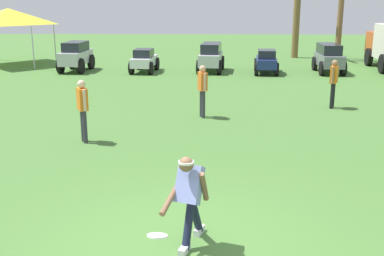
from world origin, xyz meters
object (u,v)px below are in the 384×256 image
object	(u,v)px
teammate_midfield	(334,79)
event_tent	(9,16)
teammate_near_sideline	(83,105)
parked_car_slot_b	(144,60)
teammate_deep	(203,86)
parked_car_slot_c	(211,56)
parked_car_slot_d	(266,61)
parked_car_slot_a	(76,56)
parked_car_slot_e	(329,57)
frisbee_thrower	(189,195)
frisbee_in_flight	(157,236)

from	to	relation	value
teammate_midfield	event_tent	distance (m)	17.44
teammate_near_sideline	teammate_midfield	size ratio (longest dim) A/B	1.00
parked_car_slot_b	teammate_deep	bearing A→B (deg)	-72.23
parked_car_slot_c	parked_car_slot_d	xyz separation A→B (m)	(2.59, -0.48, -0.16)
parked_car_slot_a	parked_car_slot_e	xyz separation A→B (m)	(12.03, -0.19, -0.02)
teammate_near_sideline	teammate_deep	size ratio (longest dim) A/B	1.00
frisbee_thrower	teammate_midfield	world-z (taller)	teammate_midfield
frisbee_thrower	parked_car_slot_a	size ratio (longest dim) A/B	0.58
frisbee_in_flight	parked_car_slot_d	size ratio (longest dim) A/B	0.14
frisbee_thrower	parked_car_slot_e	bearing A→B (deg)	69.93
parked_car_slot_a	parked_car_slot_e	distance (m)	12.03
teammate_midfield	parked_car_slot_a	xyz separation A→B (m)	(-10.33, 7.66, -0.20)
frisbee_in_flight	teammate_deep	size ratio (longest dim) A/B	0.21
parked_car_slot_d	parked_car_slot_e	distance (m)	2.97
frisbee_in_flight	event_tent	world-z (taller)	event_tent
frisbee_in_flight	parked_car_slot_c	world-z (taller)	parked_car_slot_c
teammate_near_sideline	parked_car_slot_a	bearing A→B (deg)	105.49
teammate_midfield	parked_car_slot_e	size ratio (longest dim) A/B	0.64
frisbee_thrower	parked_car_slot_c	distance (m)	16.77
parked_car_slot_c	parked_car_slot_e	distance (m)	5.55
frisbee_in_flight	event_tent	xyz separation A→B (m)	(-9.55, 19.48, 2.04)
frisbee_thrower	parked_car_slot_a	xyz separation A→B (m)	(-5.99, 16.71, -0.05)
frisbee_thrower	parked_car_slot_b	size ratio (longest dim) A/B	0.62
teammate_deep	teammate_midfield	bearing A→B (deg)	17.81
teammate_near_sideline	parked_car_slot_d	distance (m)	12.64
teammate_midfield	parked_car_slot_e	distance (m)	7.66
parked_car_slot_b	parked_car_slot_d	xyz separation A→B (m)	(5.76, -0.22, 0.00)
parked_car_slot_d	parked_car_slot_e	xyz separation A→B (m)	(2.96, 0.23, 0.16)
teammate_near_sideline	teammate_deep	xyz separation A→B (m)	(2.92, 2.61, 0.00)
parked_car_slot_c	teammate_midfield	bearing A→B (deg)	-63.53
parked_car_slot_b	parked_car_slot_e	bearing A→B (deg)	0.07
teammate_near_sideline	parked_car_slot_a	world-z (taller)	teammate_near_sideline
teammate_deep	parked_car_slot_d	bearing A→B (deg)	71.10
teammate_midfield	parked_car_slot_e	world-z (taller)	teammate_midfield
teammate_midfield	event_tent	world-z (taller)	event_tent
teammate_midfield	parked_car_slot_c	distance (m)	8.62
teammate_near_sideline	parked_car_slot_a	xyz separation A→B (m)	(-3.22, 11.61, -0.20)
parked_car_slot_c	teammate_deep	bearing A→B (deg)	-92.22
teammate_deep	parked_car_slot_c	bearing A→B (deg)	87.78
event_tent	frisbee_thrower	bearing A→B (deg)	-62.23
teammate_midfield	parked_car_slot_d	distance (m)	7.35
teammate_midfield	parked_car_slot_b	xyz separation A→B (m)	(-7.01, 7.45, -0.38)
parked_car_slot_d	parked_car_slot_b	bearing A→B (deg)	177.80
teammate_deep	parked_car_slot_c	size ratio (longest dim) A/B	0.63
teammate_midfield	frisbee_in_flight	bearing A→B (deg)	-116.24
parked_car_slot_e	event_tent	xyz separation A→B (m)	(-16.00, 2.40, 1.78)
parked_car_slot_b	parked_car_slot_d	bearing A→B (deg)	-2.20
frisbee_in_flight	teammate_near_sideline	size ratio (longest dim) A/B	0.21
parked_car_slot_e	frisbee_in_flight	bearing A→B (deg)	-110.66
frisbee_in_flight	parked_car_slot_a	distance (m)	18.16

